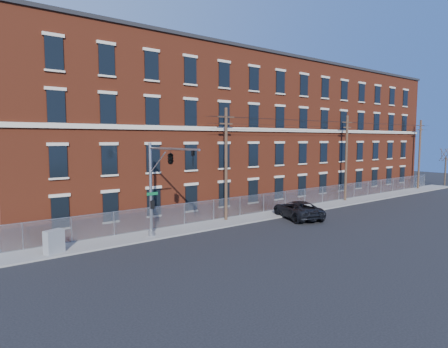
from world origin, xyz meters
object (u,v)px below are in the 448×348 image
traffic_signal_mast (166,168)px  pickup_truck (297,210)px  utility_pole_near (226,162)px  utility_cabinet (54,242)px

traffic_signal_mast → pickup_truck: 14.70m
utility_pole_near → utility_cabinet: 15.67m
traffic_signal_mast → utility_cabinet: (-6.96, 2.12, -4.52)m
traffic_signal_mast → pickup_truck: bearing=1.0°
traffic_signal_mast → utility_cabinet: size_ratio=4.69×
traffic_signal_mast → utility_pole_near: size_ratio=0.70×
pickup_truck → utility_cabinet: bearing=14.6°
pickup_truck → utility_pole_near: bearing=-8.3°
traffic_signal_mast → utility_pole_near: bearing=23.1°
pickup_truck → utility_cabinet: (-20.93, 1.88, 0.04)m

